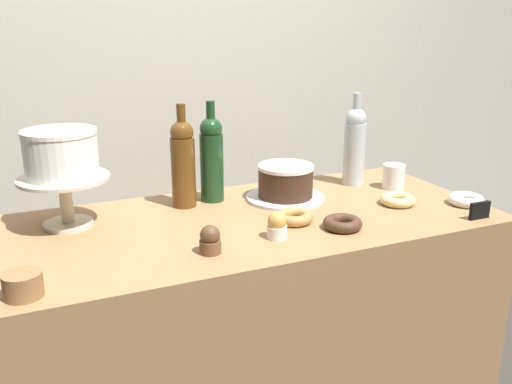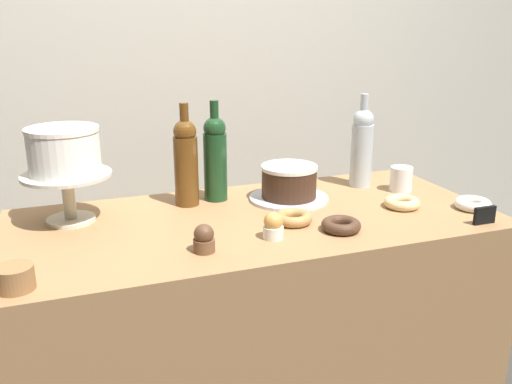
{
  "view_description": "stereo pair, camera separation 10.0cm",
  "coord_description": "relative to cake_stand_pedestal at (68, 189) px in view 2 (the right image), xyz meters",
  "views": [
    {
      "loc": [
        -0.63,
        -1.44,
        1.48
      ],
      "look_at": [
        0.0,
        0.0,
        0.99
      ],
      "focal_mm": 39.0,
      "sensor_mm": 36.0,
      "label": 1
    },
    {
      "loc": [
        -0.53,
        -1.47,
        1.48
      ],
      "look_at": [
        0.0,
        0.0,
        0.99
      ],
      "focal_mm": 39.0,
      "sensor_mm": 36.0,
      "label": 2
    }
  ],
  "objects": [
    {
      "name": "back_wall",
      "position": [
        0.52,
        0.75,
        0.29
      ],
      "size": [
        6.0,
        0.05,
        2.6
      ],
      "color": "#BCB7A8",
      "rests_on": "ground_plane"
    },
    {
      "name": "display_counter",
      "position": [
        0.52,
        -0.15,
        -0.55
      ],
      "size": [
        1.45,
        0.66,
        0.91
      ],
      "color": "#997047",
      "rests_on": "ground_plane"
    },
    {
      "name": "cake_stand_pedestal",
      "position": [
        0.0,
        0.0,
        0.0
      ],
      "size": [
        0.25,
        0.25,
        0.15
      ],
      "color": "beige",
      "rests_on": "display_counter"
    },
    {
      "name": "white_layer_cake",
      "position": [
        0.0,
        0.0,
        0.11
      ],
      "size": [
        0.2,
        0.2,
        0.13
      ],
      "color": "white",
      "rests_on": "cake_stand_pedestal"
    },
    {
      "name": "silver_serving_platter",
      "position": [
        0.68,
        -0.03,
        -0.1
      ],
      "size": [
        0.26,
        0.26,
        0.01
      ],
      "color": "silver",
      "rests_on": "display_counter"
    },
    {
      "name": "chocolate_round_cake",
      "position": [
        0.68,
        -0.03,
        -0.04
      ],
      "size": [
        0.18,
        0.18,
        0.11
      ],
      "color": "#3D2619",
      "rests_on": "silver_serving_platter"
    },
    {
      "name": "wine_bottle_amber",
      "position": [
        0.36,
        0.04,
        0.04
      ],
      "size": [
        0.08,
        0.08,
        0.33
      ],
      "color": "#5B3814",
      "rests_on": "display_counter"
    },
    {
      "name": "wine_bottle_clear",
      "position": [
        0.98,
        0.03,
        0.04
      ],
      "size": [
        0.08,
        0.08,
        0.33
      ],
      "color": "#B2BCC1",
      "rests_on": "display_counter"
    },
    {
      "name": "wine_bottle_green",
      "position": [
        0.46,
        0.06,
        0.04
      ],
      "size": [
        0.08,
        0.08,
        0.33
      ],
      "color": "#193D1E",
      "rests_on": "display_counter"
    },
    {
      "name": "cupcake_caramel",
      "position": [
        0.51,
        -0.32,
        -0.07
      ],
      "size": [
        0.06,
        0.06,
        0.07
      ],
      "color": "white",
      "rests_on": "display_counter"
    },
    {
      "name": "cupcake_chocolate",
      "position": [
        0.31,
        -0.35,
        -0.07
      ],
      "size": [
        0.06,
        0.06,
        0.07
      ],
      "color": "brown",
      "rests_on": "display_counter"
    },
    {
      "name": "donut_chocolate",
      "position": [
        0.71,
        -0.33,
        -0.09
      ],
      "size": [
        0.11,
        0.11,
        0.03
      ],
      "color": "#472D1E",
      "rests_on": "display_counter"
    },
    {
      "name": "donut_sugar",
      "position": [
        1.19,
        -0.31,
        -0.09
      ],
      "size": [
        0.11,
        0.11,
        0.03
      ],
      "color": "silver",
      "rests_on": "display_counter"
    },
    {
      "name": "donut_glazed",
      "position": [
        0.99,
        -0.22,
        -0.09
      ],
      "size": [
        0.11,
        0.11,
        0.03
      ],
      "color": "#E0C17F",
      "rests_on": "display_counter"
    },
    {
      "name": "donut_maple",
      "position": [
        0.61,
        -0.23,
        -0.09
      ],
      "size": [
        0.11,
        0.11,
        0.03
      ],
      "color": "#B27F47",
      "rests_on": "display_counter"
    },
    {
      "name": "cookie_stack",
      "position": [
        -0.13,
        -0.41,
        -0.07
      ],
      "size": [
        0.08,
        0.08,
        0.05
      ],
      "color": "olive",
      "rests_on": "display_counter"
    },
    {
      "name": "price_sign_chalkboard",
      "position": [
        1.13,
        -0.43,
        -0.08
      ],
      "size": [
        0.07,
        0.01,
        0.05
      ],
      "color": "black",
      "rests_on": "display_counter"
    },
    {
      "name": "coffee_cup_ceramic",
      "position": [
        1.08,
        -0.07,
        -0.06
      ],
      "size": [
        0.08,
        0.08,
        0.08
      ],
      "color": "white",
      "rests_on": "display_counter"
    }
  ]
}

